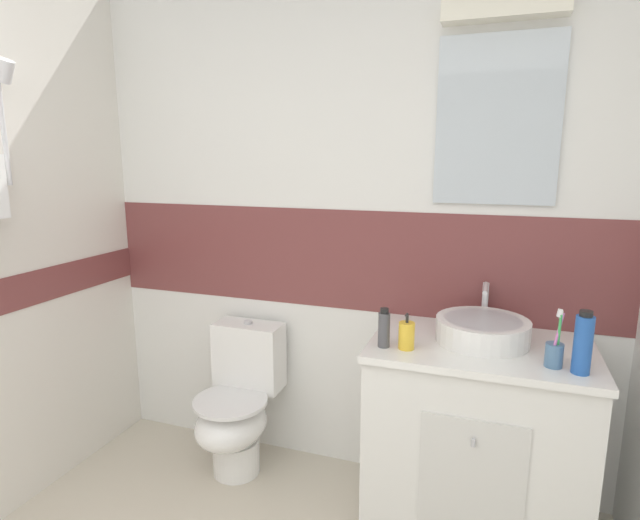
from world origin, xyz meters
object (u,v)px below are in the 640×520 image
sink_basin (482,329)px  shampoo_bottle_tall (583,344)px  deodorant_spray_can (384,329)px  toilet (238,405)px  toothbrush_cup (554,352)px  soap_dispenser (406,335)px

sink_basin → shampoo_bottle_tall: bearing=-32.3°
sink_basin → deodorant_spray_can: (-0.37, -0.20, 0.02)m
toilet → toothbrush_cup: toothbrush_cup is taller
sink_basin → shampoo_bottle_tall: shampoo_bottle_tall is taller
toilet → shampoo_bottle_tall: shampoo_bottle_tall is taller
soap_dispenser → shampoo_bottle_tall: 0.63m
toilet → soap_dispenser: size_ratio=5.10×
toilet → deodorant_spray_can: deodorant_spray_can is taller
toothbrush_cup → shampoo_bottle_tall: size_ratio=0.97×
toothbrush_cup → shampoo_bottle_tall: 0.10m
toilet → soap_dispenser: 1.06m
soap_dispenser → deodorant_spray_can: bearing=-174.9°
sink_basin → deodorant_spray_can: sink_basin is taller
deodorant_spray_can → shampoo_bottle_tall: bearing=-1.6°
deodorant_spray_can → shampoo_bottle_tall: shampoo_bottle_tall is taller
toilet → sink_basin: bearing=-0.5°
sink_basin → soap_dispenser: size_ratio=2.82×
sink_basin → shampoo_bottle_tall: (0.34, -0.22, 0.06)m
toilet → shampoo_bottle_tall: 1.64m
soap_dispenser → deodorant_spray_can: (-0.09, -0.01, 0.02)m
toothbrush_cup → toilet: bearing=172.1°
shampoo_bottle_tall → toothbrush_cup: bearing=160.8°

